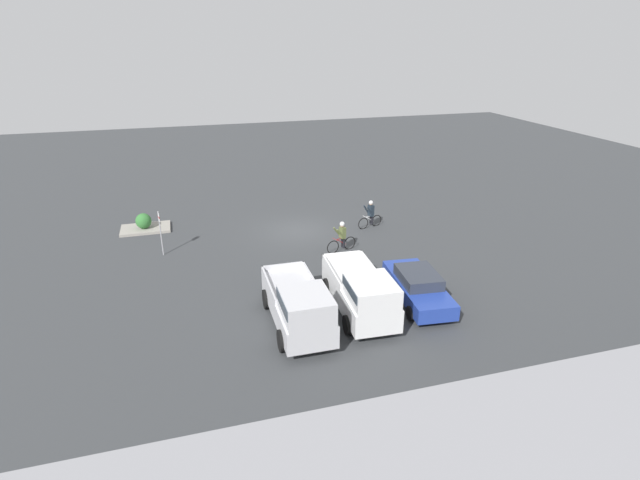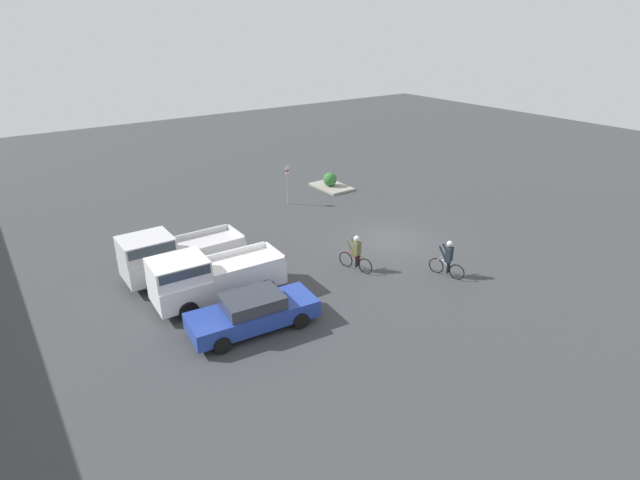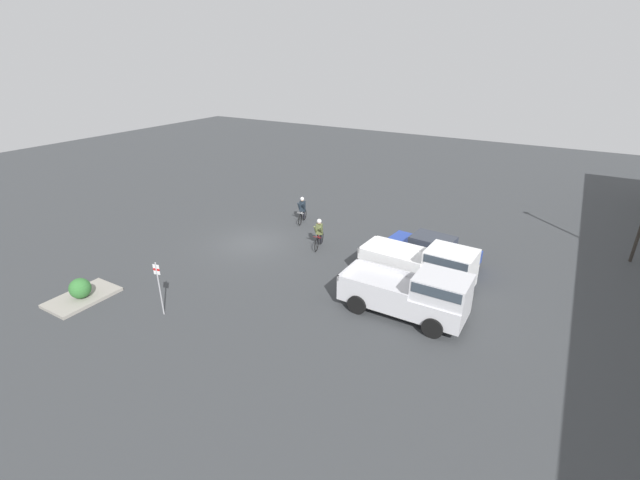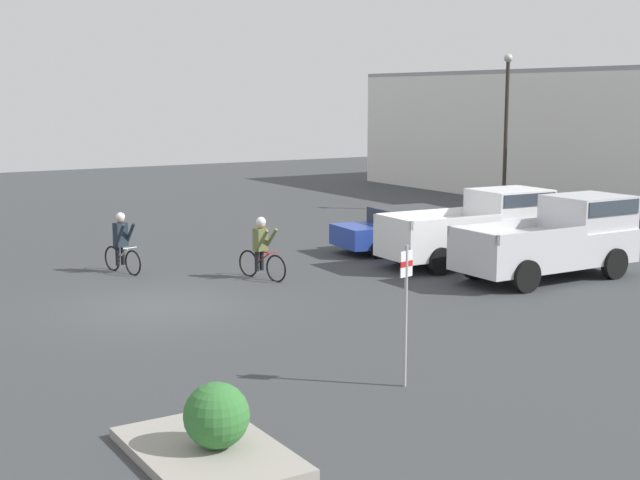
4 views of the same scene
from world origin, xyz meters
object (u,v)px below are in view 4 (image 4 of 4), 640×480
at_px(fire_lane_sign, 406,302).
at_px(cyclist_1, 121,242).
at_px(cyclist_0, 261,247).
at_px(pickup_truck_0, 479,226).
at_px(lamppost, 506,120).
at_px(pickup_truck_1, 559,236).
at_px(shrub, 216,415).
at_px(sedan_0, 408,229).

bearing_deg(fire_lane_sign, cyclist_1, -176.30).
bearing_deg(cyclist_0, cyclist_1, -133.62).
relative_size(pickup_truck_0, lamppost, 0.81).
relative_size(pickup_truck_1, lamppost, 0.80).
height_order(cyclist_1, lamppost, lamppost).
height_order(cyclist_1, shrub, cyclist_1).
relative_size(pickup_truck_0, cyclist_0, 3.01).
xyz_separation_m(pickup_truck_0, lamppost, (-8.24, 8.73, 2.80)).
height_order(pickup_truck_1, shrub, pickup_truck_1).
bearing_deg(pickup_truck_0, shrub, -54.66).
height_order(pickup_truck_0, shrub, pickup_truck_0).
bearing_deg(fire_lane_sign, sedan_0, 142.63).
bearing_deg(shrub, fire_lane_sign, 105.04).
distance_m(pickup_truck_0, shrub, 15.79).
xyz_separation_m(pickup_truck_1, fire_lane_sign, (5.26, -9.23, 0.35)).
relative_size(cyclist_0, lamppost, 0.27).
xyz_separation_m(pickup_truck_0, cyclist_0, (-1.34, -6.63, -0.24)).
bearing_deg(pickup_truck_1, cyclist_0, -120.27).
bearing_deg(pickup_truck_1, lamppost, 143.00).
relative_size(pickup_truck_0, cyclist_1, 3.11).
height_order(sedan_0, fire_lane_sign, fire_lane_sign).
bearing_deg(cyclist_0, sedan_0, 103.65).
height_order(pickup_truck_1, lamppost, lamppost).
xyz_separation_m(pickup_truck_0, fire_lane_sign, (8.04, -8.80, 0.38)).
bearing_deg(cyclist_0, shrub, -30.82).
bearing_deg(fire_lane_sign, lamppost, 132.87).
bearing_deg(cyclist_1, fire_lane_sign, 3.70).
xyz_separation_m(fire_lane_sign, shrub, (1.09, -4.07, -0.88)).
height_order(sedan_0, cyclist_0, cyclist_0).
height_order(sedan_0, pickup_truck_1, pickup_truck_1).
xyz_separation_m(sedan_0, cyclist_1, (-1.34, -9.08, 0.16)).
relative_size(cyclist_0, shrub, 1.95).
bearing_deg(cyclist_1, cyclist_0, 46.38).
height_order(cyclist_0, lamppost, lamppost).
bearing_deg(shrub, sedan_0, 134.04).
bearing_deg(pickup_truck_0, lamppost, 133.34).
distance_m(cyclist_1, lamppost, 19.02).
xyz_separation_m(cyclist_1, lamppost, (-4.08, 18.32, 3.05)).
bearing_deg(pickup_truck_1, pickup_truck_0, -171.25).
xyz_separation_m(sedan_0, pickup_truck_1, (5.60, 0.94, 0.44)).
bearing_deg(shrub, pickup_truck_0, 125.34).
height_order(cyclist_0, cyclist_1, cyclist_1).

